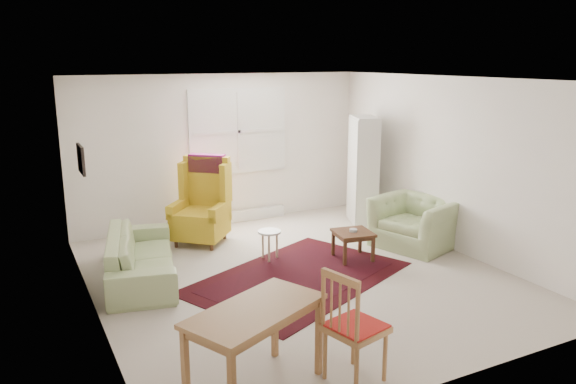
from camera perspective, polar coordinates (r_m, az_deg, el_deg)
name	(u,v)px	position (r m, az deg, el deg)	size (l,w,h in m)	color
room	(292,178)	(7.17, 0.46, 1.47)	(5.04, 5.54, 2.51)	#BEB0A2
rug	(298,277)	(7.26, 1.04, -8.63)	(2.77, 1.78, 0.03)	black
sofa	(140,247)	(7.38, -14.76, -5.44)	(2.04, 0.80, 0.82)	#96A970
armchair	(416,218)	(8.53, 12.84, -2.59)	(1.12, 0.98, 0.87)	#96A970
wingback_chair	(200,201)	(8.50, -8.97, -0.91)	(0.76, 0.80, 1.32)	gold
coffee_table	(353,245)	(7.90, 6.60, -5.40)	(0.50, 0.50, 0.41)	#462615
stool	(270,245)	(7.82, -1.89, -5.42)	(0.32, 0.32, 0.43)	white
cabinet	(364,171)	(9.49, 7.68, 2.16)	(0.38, 0.72, 1.81)	silver
desk	(256,351)	(4.84, -3.27, -15.79)	(1.20, 0.60, 0.76)	#A17141
desk_chair	(356,325)	(4.97, 6.90, -13.29)	(0.45, 0.45, 1.03)	#A17141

